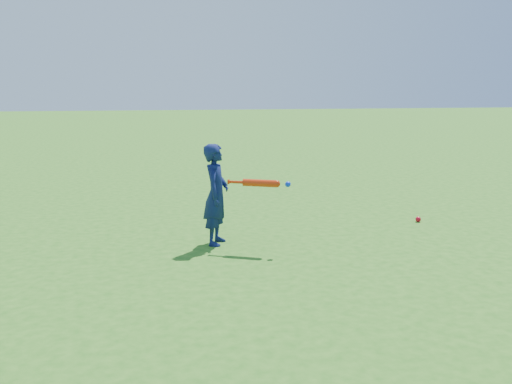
# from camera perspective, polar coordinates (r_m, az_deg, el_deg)

# --- Properties ---
(ground) EXTENTS (80.00, 80.00, 0.00)m
(ground) POSITION_cam_1_polar(r_m,az_deg,el_deg) (7.01, 0.78, -5.31)
(ground) COLOR #276417
(ground) RESTS_ON ground
(child) EXTENTS (0.44, 0.53, 1.24)m
(child) POSITION_cam_1_polar(r_m,az_deg,el_deg) (6.94, -4.01, -0.25)
(child) COLOR #0F194A
(child) RESTS_ON ground
(ground_ball_red) EXTENTS (0.08, 0.08, 0.08)m
(ground_ball_red) POSITION_cam_1_polar(r_m,az_deg,el_deg) (8.48, 15.91, -2.64)
(ground_ball_red) COLOR red
(ground_ball_red) RESTS_ON ground
(bat_swing) EXTENTS (0.71, 0.37, 0.09)m
(bat_swing) POSITION_cam_1_polar(r_m,az_deg,el_deg) (6.71, 0.67, 0.89)
(bat_swing) COLOR red
(bat_swing) RESTS_ON ground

